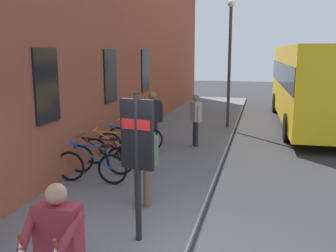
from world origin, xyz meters
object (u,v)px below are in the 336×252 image
(bicycle_under_window, at_px, (100,158))
(pedestrian_near_bus, at_px, (153,115))
(street_lamp, at_px, (230,53))
(bicycle_leaning_wall, at_px, (135,138))
(transit_info_sign, at_px, (137,144))
(tourist_with_hotdogs, at_px, (58,242))
(pedestrian_by_facade, at_px, (142,155))
(bicycle_beside_lamp, at_px, (113,150))
(city_bus, at_px, (312,81))
(bicycle_end_of_row, at_px, (128,144))
(pedestrian_crossing_street, at_px, (196,115))
(bicycle_mid_rack, at_px, (91,166))

(bicycle_under_window, xyz_separation_m, pedestrian_near_bus, (2.63, -0.59, 0.71))
(pedestrian_near_bus, height_order, street_lamp, street_lamp)
(bicycle_leaning_wall, relative_size, transit_info_sign, 0.73)
(bicycle_under_window, bearing_deg, tourist_with_hotdogs, -160.28)
(pedestrian_by_facade, distance_m, pedestrian_near_bus, 4.50)
(bicycle_beside_lamp, distance_m, city_bus, 9.85)
(bicycle_end_of_row, distance_m, city_bus, 9.17)
(city_bus, distance_m, tourist_with_hotdogs, 14.34)
(tourist_with_hotdogs, bearing_deg, city_bus, -16.22)
(bicycle_end_of_row, xyz_separation_m, city_bus, (7.05, -5.70, 1.41))
(bicycle_under_window, height_order, pedestrian_crossing_street, pedestrian_crossing_street)
(street_lamp, bearing_deg, bicycle_under_window, 159.31)
(transit_info_sign, height_order, tourist_with_hotdogs, transit_info_sign)
(bicycle_leaning_wall, height_order, transit_info_sign, transit_info_sign)
(bicycle_end_of_row, distance_m, pedestrian_near_bus, 1.34)
(bicycle_mid_rack, distance_m, street_lamp, 8.18)
(pedestrian_by_facade, height_order, street_lamp, street_lamp)
(city_bus, xyz_separation_m, pedestrian_near_bus, (-6.01, 5.24, -0.70))
(pedestrian_by_facade, bearing_deg, bicycle_leaning_wall, 20.85)
(bicycle_beside_lamp, distance_m, bicycle_end_of_row, 0.79)
(pedestrian_by_facade, bearing_deg, pedestrian_near_bus, 13.72)
(bicycle_mid_rack, xyz_separation_m, bicycle_beside_lamp, (1.48, 0.06, -0.00))
(transit_info_sign, relative_size, city_bus, 0.23)
(bicycle_mid_rack, xyz_separation_m, pedestrian_crossing_street, (4.03, -1.73, 0.63))
(bicycle_mid_rack, relative_size, city_bus, 0.17)
(bicycle_mid_rack, bearing_deg, street_lamp, -18.42)
(bicycle_beside_lamp, relative_size, pedestrian_crossing_street, 1.05)
(bicycle_beside_lamp, xyz_separation_m, tourist_with_hotdogs, (-5.92, -1.81, 0.65))
(pedestrian_near_bus, distance_m, tourist_with_hotdogs, 7.84)
(bicycle_leaning_wall, relative_size, pedestrian_crossing_street, 1.05)
(tourist_with_hotdogs, distance_m, street_lamp, 11.99)
(bicycle_under_window, height_order, street_lamp, street_lamp)
(bicycle_beside_lamp, relative_size, bicycle_end_of_row, 1.00)
(pedestrian_crossing_street, distance_m, street_lamp, 3.92)
(pedestrian_crossing_street, xyz_separation_m, pedestrian_by_facade, (-5.10, 0.15, 0.04))
(bicycle_mid_rack, height_order, pedestrian_crossing_street, pedestrian_crossing_street)
(bicycle_under_window, distance_m, bicycle_leaning_wall, 2.38)
(bicycle_beside_lamp, distance_m, bicycle_leaning_wall, 1.56)
(bicycle_beside_lamp, bearing_deg, transit_info_sign, -152.47)
(bicycle_under_window, distance_m, transit_info_sign, 3.80)
(pedestrian_crossing_street, height_order, tourist_with_hotdogs, tourist_with_hotdogs)
(tourist_with_hotdogs, bearing_deg, bicycle_beside_lamp, 17.01)
(city_bus, height_order, pedestrian_near_bus, city_bus)
(bicycle_leaning_wall, xyz_separation_m, pedestrian_near_bus, (0.26, -0.50, 0.71))
(bicycle_end_of_row, xyz_separation_m, bicycle_leaning_wall, (0.78, 0.05, 0.00))
(bicycle_under_window, xyz_separation_m, pedestrian_by_facade, (-1.74, -1.66, 0.67))
(pedestrian_near_bus, bearing_deg, tourist_with_hotdogs, -170.87)
(city_bus, bearing_deg, bicycle_end_of_row, 141.06)
(bicycle_leaning_wall, height_order, pedestrian_near_bus, pedestrian_near_bus)
(bicycle_mid_rack, xyz_separation_m, tourist_with_hotdogs, (-4.44, -1.75, 0.65))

